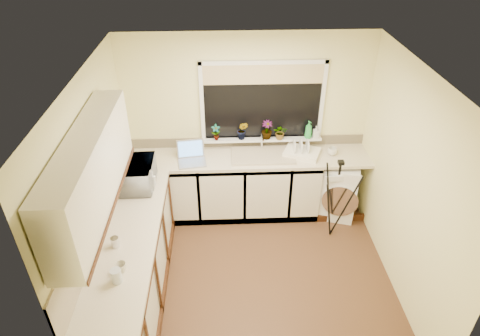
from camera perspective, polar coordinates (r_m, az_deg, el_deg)
name	(u,v)px	position (r m, az deg, el deg)	size (l,w,h in m)	color
floor	(253,274)	(5.13, 1.76, -14.23)	(3.20, 3.20, 0.00)	#522F21
ceiling	(258,77)	(3.72, 2.41, 12.29)	(3.20, 3.20, 0.00)	white
wall_back	(247,124)	(5.58, 0.89, 6.02)	(3.20, 3.20, 0.00)	#F3EBA2
wall_front	(270,313)	(3.23, 4.11, -19.07)	(3.20, 3.20, 0.00)	#F3EBA2
wall_left	(98,195)	(4.49, -18.83, -3.49)	(3.00, 3.00, 0.00)	#F3EBA2
wall_right	(408,187)	(4.70, 21.90, -2.39)	(3.00, 3.00, 0.00)	#F3EBA2
base_cabinet_back	(224,186)	(5.73, -2.25, -2.52)	(2.55, 0.60, 0.86)	silver
base_cabinet_left	(133,271)	(4.70, -14.33, -13.46)	(0.54, 2.40, 0.86)	silver
worktop_back	(248,158)	(5.49, 1.04, 1.38)	(3.20, 0.60, 0.04)	beige
worktop_left	(127,240)	(4.40, -15.14, -9.41)	(0.60, 2.40, 0.04)	beige
upper_cabinet	(91,172)	(3.77, -19.61, -0.52)	(0.28, 1.90, 0.70)	silver
splashback_left	(93,222)	(4.32, -19.36, -6.93)	(0.02, 2.40, 0.45)	beige
splashback_back	(246,141)	(5.69, 0.88, 3.68)	(3.20, 0.02, 0.14)	beige
window_glass	(262,102)	(5.44, 3.06, 9.02)	(1.50, 0.02, 1.00)	black
window_blind	(263,74)	(5.28, 3.21, 12.63)	(1.50, 0.02, 0.25)	tan
windowsill	(262,139)	(5.63, 2.96, 4.00)	(1.60, 0.14, 0.03)	white
sink	(263,155)	(5.49, 3.13, 1.72)	(0.82, 0.46, 0.03)	tan
faucet	(262,142)	(5.59, 3.00, 3.62)	(0.03, 0.03, 0.24)	silver
washing_machine	(335,187)	(5.91, 12.80, -2.53)	(0.57, 0.55, 0.81)	white
laptop	(191,156)	(5.40, -6.64, 1.63)	(0.39, 0.35, 0.26)	#95949B
kettle	(146,181)	(4.94, -12.71, -1.70)	(0.18, 0.18, 0.23)	silver
dish_rack	(302,153)	(5.56, 8.44, 2.08)	(0.44, 0.33, 0.07)	white
tripod	(335,200)	(5.39, 12.86, -4.24)	(0.56, 0.56, 1.15)	black
glass_jug	(116,276)	(3.94, -16.52, -13.93)	(0.10, 0.10, 0.14)	#B7BEC3
steel_jar	(115,242)	(4.29, -16.68, -9.67)	(0.08, 0.08, 0.11)	silver
microwave	(138,175)	(5.00, -13.74, -0.88)	(0.55, 0.37, 0.30)	silver
plant_a	(216,133)	(5.52, -3.30, 4.85)	(0.12, 0.08, 0.22)	#999999
plant_b	(242,130)	(5.52, 0.34, 5.16)	(0.14, 0.12, 0.26)	#999999
plant_c	(267,130)	(5.55, 3.68, 5.22)	(0.14, 0.14, 0.25)	#999999
plant_d	(281,132)	(5.56, 5.55, 4.89)	(0.18, 0.16, 0.20)	#999999
soap_bottle_green	(309,130)	(5.63, 9.33, 5.18)	(0.09, 0.10, 0.25)	green
soap_bottle_clear	(316,132)	(5.67, 10.31, 4.85)	(0.08, 0.08, 0.17)	#999999
cup_back	(332,151)	(5.63, 12.48, 2.25)	(0.13, 0.13, 0.10)	silver
cup_left	(121,267)	(4.04, -15.92, -12.91)	(0.10, 0.10, 0.09)	beige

